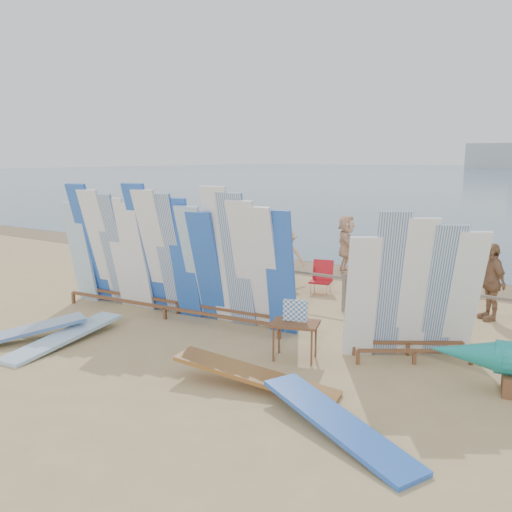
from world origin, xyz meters
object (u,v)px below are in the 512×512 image
Objects in this scene: flat_board_d at (337,434)px; stroller at (411,291)px; beach_chair_left at (273,283)px; flat_board_a at (65,343)px; beachgoer_5 at (346,244)px; beachgoer_10 at (491,282)px; beachgoer_0 at (126,239)px; vendor_table at (295,340)px; beachgoer_3 at (287,256)px; side_surfboard_rack at (414,294)px; flat_board_c at (255,388)px; beachgoer_7 at (386,264)px; main_surfboard_rack at (169,258)px; beachgoer_11 at (204,236)px; flat_board_e at (15,343)px; beach_chair_right at (321,284)px; beachgoer_8 at (395,262)px; beachgoer_1 at (171,244)px; beachgoer_6 at (430,263)px.

stroller is (-1.17, 6.67, 0.39)m from flat_board_d.
flat_board_a is at bearing -91.74° from beach_chair_left.
beachgoer_10 is (4.83, -2.98, -0.04)m from beachgoer_5.
stroller is at bearing -24.88° from beachgoer_0.
vendor_table is 6.16m from beachgoer_3.
side_surfboard_rack is 3.28m from flat_board_c.
vendor_table reaches higher than stroller.
beachgoer_7 is at bearing -162.58° from beachgoer_5.
stroller is at bearing 64.80° from vendor_table.
beachgoer_11 is at bearing 117.43° from main_surfboard_rack.
beachgoer_11 is (-8.20, 2.20, 0.43)m from stroller.
stroller is 0.54× the size of beachgoer_5.
beachgoer_5 is at bearing 101.25° from flat_board_e.
vendor_table is (-1.77, -1.13, -0.86)m from side_surfboard_rack.
main_surfboard_rack is 4.57m from flat_board_c.
beach_chair_right is (3.21, 6.91, 0.25)m from flat_board_e.
side_surfboard_rack is 3.50m from beachgoer_10.
beachgoer_0 is (-5.75, 0.06, 0.71)m from beach_chair_left.
stroller is at bearing -133.06° from beachgoer_10.
beach_chair_right is 6.21m from beachgoer_11.
beachgoer_8 is at bearing 83.74° from flat_board_e.
flat_board_e is 0.99m from flat_board_a.
flat_board_a is 1.56× the size of beachgoer_1.
vendor_table is at bearing -68.52° from beachgoer_10.
main_surfboard_rack is at bearing 140.57° from beachgoer_5.
main_surfboard_rack reaches higher than beach_chair_left.
beachgoer_0 reaches higher than flat_board_a.
beachgoer_0 reaches higher than beachgoer_1.
beachgoer_10 reaches higher than stroller.
beachgoer_6 is (4.43, 4.98, -0.45)m from main_surfboard_rack.
flat_board_d is 1.56× the size of beachgoer_10.
beachgoer_11 is at bearing 146.28° from beach_chair_right.
beach_chair_right is (-1.81, 4.62, -0.11)m from vendor_table.
flat_board_c is 9.33m from beachgoer_5.
stroller is 7.75m from beachgoer_1.
flat_board_e is (-6.78, -3.41, -1.23)m from side_surfboard_rack.
beachgoer_10 reaches higher than flat_board_e.
flat_board_a is 1.64× the size of beachgoer_11.
beachgoer_7 is at bearing 56.51° from flat_board_a.
side_surfboard_rack is 3.45× the size of beach_chair_left.
flat_board_d is at bearing 19.82° from beachgoer_11.
stroller is 3.90m from beachgoer_3.
beachgoer_5 is (-4.20, 9.56, 0.91)m from flat_board_d.
beachgoer_0 is 5.62m from beachgoer_3.
flat_board_e is at bearing -152.51° from flat_board_a.
beachgoer_1 is at bearing 77.89° from flat_board_d.
beachgoer_3 is (4.37, -1.60, -0.06)m from beachgoer_11.
beachgoer_8 is 1.04× the size of beachgoer_10.
beachgoer_5 is at bearing -162.06° from beachgoer_10.
flat_board_d is 7.90m from beachgoer_6.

